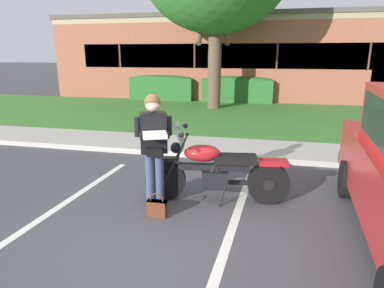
{
  "coord_description": "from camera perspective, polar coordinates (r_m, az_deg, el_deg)",
  "views": [
    {
      "loc": [
        1.23,
        -3.72,
        2.26
      ],
      "look_at": [
        0.09,
        1.29,
        0.85
      ],
      "focal_mm": 31.16,
      "sensor_mm": 36.0,
      "label": 1
    }
  ],
  "objects": [
    {
      "name": "grass_lawn",
      "position": [
        12.34,
        6.92,
        4.8
      ],
      "size": [
        60.0,
        6.98,
        0.06
      ],
      "primitive_type": "cube",
      "color": "#3D752D",
      "rests_on": "ground"
    },
    {
      "name": "concrete_walk",
      "position": [
        8.23,
        3.76,
        -0.35
      ],
      "size": [
        60.0,
        1.5,
        0.08
      ],
      "primitive_type": "cube",
      "color": "#ADA89E",
      "rests_on": "ground"
    },
    {
      "name": "hedge_left",
      "position": [
        16.48,
        -5.11,
        9.66
      ],
      "size": [
        3.08,
        0.9,
        1.24
      ],
      "color": "#286028",
      "rests_on": "ground"
    },
    {
      "name": "ground_plane",
      "position": [
        4.52,
        -4.87,
        -14.67
      ],
      "size": [
        140.0,
        140.0,
        0.0
      ],
      "primitive_type": "plane",
      "color": "#424247"
    },
    {
      "name": "stall_stripe_1",
      "position": [
        4.54,
        6.74,
        -14.56
      ],
      "size": [
        0.37,
        4.4,
        0.01
      ],
      "primitive_type": "cube",
      "rotation": [
        0.0,
        0.0,
        -0.06
      ],
      "color": "silver",
      "rests_on": "ground"
    },
    {
      "name": "brick_building",
      "position": [
        20.8,
        14.09,
        14.26
      ],
      "size": [
        22.19,
        10.52,
        4.06
      ],
      "color": "#93513D",
      "rests_on": "ground"
    },
    {
      "name": "stall_stripe_0",
      "position": [
        5.43,
        -22.64,
        -10.47
      ],
      "size": [
        0.37,
        4.4,
        0.01
      ],
      "primitive_type": "cube",
      "rotation": [
        0.0,
        0.0,
        -0.06
      ],
      "color": "silver",
      "rests_on": "ground"
    },
    {
      "name": "curb_strip",
      "position": [
        7.42,
        2.72,
        -1.93
      ],
      "size": [
        60.0,
        0.2,
        0.12
      ],
      "primitive_type": "cube",
      "color": "#ADA89E",
      "rests_on": "ground"
    },
    {
      "name": "motorcycle",
      "position": [
        5.18,
        5.1,
        -4.71
      ],
      "size": [
        2.24,
        0.82,
        1.26
      ],
      "color": "black",
      "rests_on": "ground"
    },
    {
      "name": "handbag",
      "position": [
        4.83,
        -6.05,
        -10.69
      ],
      "size": [
        0.28,
        0.13,
        0.36
      ],
      "color": "#562D19",
      "rests_on": "ground"
    },
    {
      "name": "hedge_center_left",
      "position": [
        15.75,
        7.77,
        9.32
      ],
      "size": [
        3.22,
        0.9,
        1.24
      ],
      "color": "#286028",
      "rests_on": "ground"
    },
    {
      "name": "rider_person",
      "position": [
        4.83,
        -6.55,
        0.22
      ],
      "size": [
        0.57,
        0.66,
        1.7
      ],
      "color": "black",
      "rests_on": "ground"
    }
  ]
}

